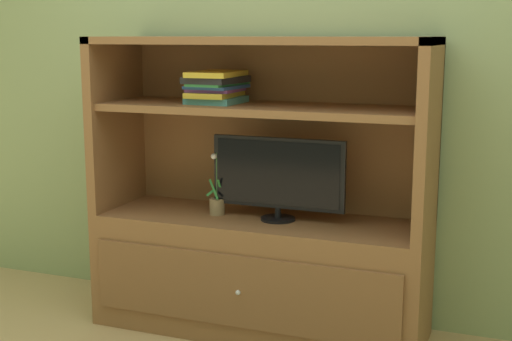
{
  "coord_description": "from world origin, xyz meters",
  "views": [
    {
      "loc": [
        1.21,
        -2.79,
        1.49
      ],
      "look_at": [
        0.0,
        0.35,
        0.84
      ],
      "focal_mm": 49.43,
      "sensor_mm": 36.0,
      "label": 1
    }
  ],
  "objects": [
    {
      "name": "painted_rear_wall",
      "position": [
        0.0,
        0.75,
        1.4
      ],
      "size": [
        6.0,
        0.1,
        2.8
      ],
      "primitive_type": "cube",
      "color": "#8C9E6B",
      "rests_on": "ground_plane"
    },
    {
      "name": "media_console",
      "position": [
        0.0,
        0.41,
        0.47
      ],
      "size": [
        1.67,
        0.56,
        1.48
      ],
      "color": "brown",
      "rests_on": "ground_plane"
    },
    {
      "name": "tv_monitor",
      "position": [
        0.1,
        0.39,
        0.81
      ],
      "size": [
        0.67,
        0.17,
        0.41
      ],
      "color": "black",
      "rests_on": "media_console"
    },
    {
      "name": "potted_plant",
      "position": [
        -0.23,
        0.38,
        0.66
      ],
      "size": [
        0.09,
        0.09,
        0.32
      ],
      "color": "#8C7251",
      "rests_on": "media_console"
    },
    {
      "name": "magazine_stack",
      "position": [
        -0.23,
        0.4,
        1.23
      ],
      "size": [
        0.26,
        0.37,
        0.16
      ],
      "color": "teal",
      "rests_on": "media_console"
    }
  ]
}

